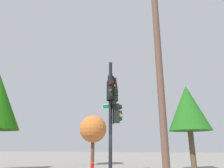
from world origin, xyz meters
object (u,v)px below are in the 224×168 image
Objects in this scene: tree_near at (93,129)px; tree_mid at (188,108)px; signal_pole_assembly at (113,97)px; fire_hydrant at (92,168)px; utility_pole at (160,71)px.

tree_near is 10.27m from tree_mid.
signal_pole_assembly is 7.55m from tree_mid.
signal_pole_assembly is at bearing -136.45° from fire_hydrant.
signal_pole_assembly is 6.56m from utility_pole.
utility_pole is at bearing -155.40° from tree_near.
signal_pole_assembly is at bearing 133.51° from tree_mid.
utility_pole is (-5.88, -2.86, -0.51)m from signal_pole_assembly.
utility_pole is 11.39m from tree_mid.
tree_mid is at bearing -46.49° from signal_pole_assembly.
utility_pole is at bearing 166.74° from tree_mid.
tree_near is at bearing 24.60° from utility_pole.
signal_pole_assembly is 5.34m from fire_hydrant.
signal_pole_assembly reaches higher than tree_near.
signal_pole_assembly is at bearing -156.31° from tree_near.
fire_hydrant is at bearing 43.55° from signal_pole_assembly.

